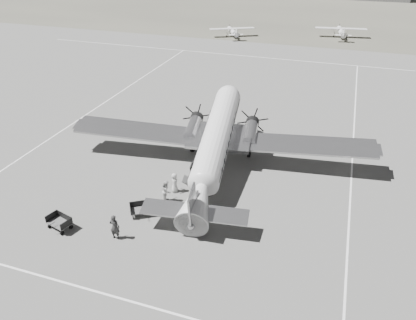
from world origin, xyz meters
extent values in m
plane|color=slate|center=(0.00, 0.00, 0.00)|extent=(260.00, 260.00, 0.00)
cube|color=white|center=(0.00, -14.00, 0.01)|extent=(60.00, 0.15, 0.01)
cube|color=white|center=(12.00, 0.00, 0.01)|extent=(0.15, 80.00, 0.01)
cube|color=white|center=(-18.00, 10.00, 0.01)|extent=(0.15, 60.00, 0.01)
cube|color=white|center=(0.00, 40.00, 0.01)|extent=(90.00, 0.15, 0.01)
cube|color=#646254|center=(0.00, 95.00, 0.00)|extent=(260.00, 90.00, 0.01)
imported|color=#2B2B2B|center=(-3.52, -9.29, 0.98)|extent=(0.76, 0.54, 1.97)
imported|color=#BBBBB9|center=(-1.93, -3.97, 0.94)|extent=(0.87, 1.03, 1.87)
imported|color=#B7B8B5|center=(-1.86, -2.54, 0.85)|extent=(0.76, 0.95, 1.70)
camera|label=1|loc=(9.68, -28.20, 18.88)|focal=35.00mm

